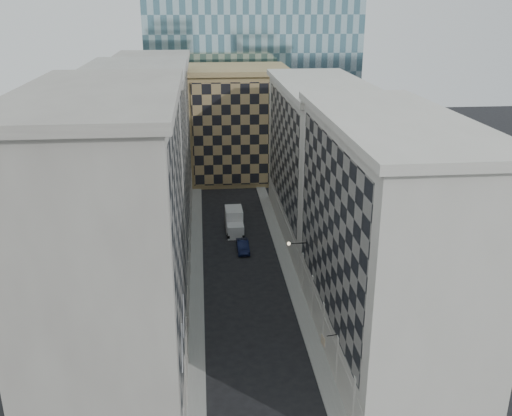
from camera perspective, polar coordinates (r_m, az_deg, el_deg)
sidewalk_west at (r=64.86m, az=-5.96°, el=-6.71°), size 1.50×100.00×0.15m
sidewalk_east at (r=65.53m, az=3.31°, el=-6.34°), size 1.50×100.00×0.15m
bldg_left_a at (r=43.16m, az=-14.05°, el=-4.35°), size 10.80×22.80×23.70m
bldg_left_b at (r=63.84m, az=-11.39°, el=3.43°), size 10.80×22.80×22.70m
bldg_left_c at (r=85.19m, az=-10.03°, el=7.35°), size 10.80×22.80×21.70m
bldg_right_a at (r=49.26m, az=12.71°, el=-3.00°), size 10.80×26.80×20.70m
bldg_right_b at (r=74.09m, az=6.39°, el=4.84°), size 10.80×28.80×19.70m
tan_block at (r=98.02m, az=-1.86°, el=8.48°), size 16.80×14.80×18.80m
church_tower at (r=109.99m, az=-3.58°, el=18.93°), size 7.20×7.20×51.50m
flagpoles_left at (r=40.07m, az=-7.34°, el=-12.12°), size 0.10×6.33×2.33m
bracket_lamp at (r=57.44m, az=3.48°, el=-3.57°), size 1.98×0.36×0.36m
box_truck at (r=76.01m, az=-2.18°, el=-1.44°), size 2.29×5.52×3.01m
dark_car at (r=70.33m, az=-1.33°, el=-3.84°), size 1.47×4.08×1.34m
shop_sign at (r=46.74m, az=6.79°, el=-12.99°), size 1.23×0.78×0.86m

